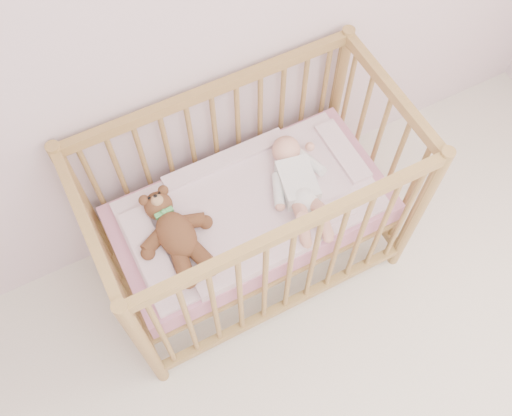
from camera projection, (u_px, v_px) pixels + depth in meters
wall_back at (199, 5)px, 1.98m from camera, size 4.00×0.02×2.70m
crib at (251, 212)px, 2.55m from camera, size 1.36×0.76×1.00m
mattress at (251, 214)px, 2.57m from camera, size 1.22×0.62×0.13m
blanket at (251, 206)px, 2.50m from camera, size 1.10×0.58×0.06m
baby at (298, 181)px, 2.47m from camera, size 0.39×0.62×0.14m
teddy_bear at (176, 234)px, 2.34m from camera, size 0.38×0.51×0.14m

